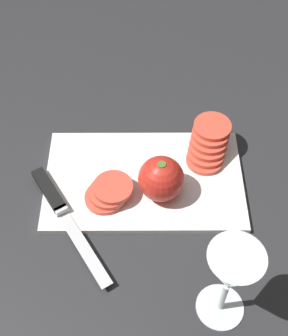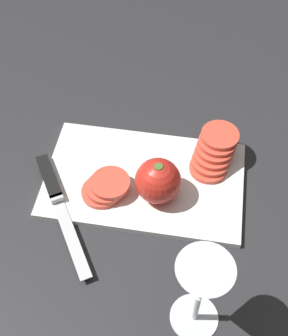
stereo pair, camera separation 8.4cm
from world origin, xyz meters
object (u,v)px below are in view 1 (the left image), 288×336
tomato_slice_stack_near (109,192)px  tomato_slice_stack_far (209,143)px  whole_tomato (161,179)px  wine_glass (231,275)px  knife (55,201)px

tomato_slice_stack_near → tomato_slice_stack_far: size_ratio=0.75×
whole_tomato → tomato_slice_stack_far: whole_tomato is taller
wine_glass → tomato_slice_stack_far: (-0.00, -0.30, -0.08)m
whole_tomato → tomato_slice_stack_near: whole_tomato is taller
tomato_slice_stack_near → whole_tomato: bearing=-173.9°
knife → tomato_slice_stack_near: size_ratio=2.70×
tomato_slice_stack_far → whole_tomato: bearing=45.1°
wine_glass → knife: (0.27, -0.19, -0.10)m
knife → tomato_slice_stack_near: 0.10m
whole_tomato → tomato_slice_stack_far: bearing=-134.9°
whole_tomato → tomato_slice_stack_far: (-0.09, -0.09, -0.01)m
whole_tomato → tomato_slice_stack_near: bearing=6.1°
knife → tomato_slice_stack_far: bearing=80.1°
wine_glass → whole_tomato: size_ratio=2.09×
knife → tomato_slice_stack_near: (-0.09, -0.01, 0.01)m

